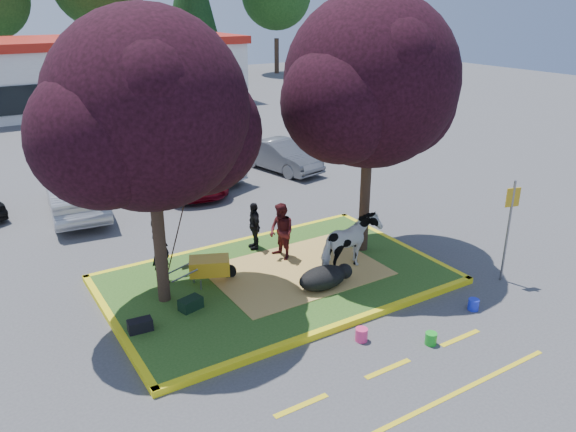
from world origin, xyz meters
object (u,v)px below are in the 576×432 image
cow (350,244)px  handler (160,250)px  sign_post (510,220)px  bucket_blue (473,305)px  calf (323,278)px  bucket_pink (361,335)px  wheelbarrow (210,266)px  car_silver (75,190)px  bucket_green (431,339)px

cow → handler: (-4.29, 1.95, 0.11)m
sign_post → bucket_blue: (-1.76, -0.64, -1.51)m
calf → bucket_pink: size_ratio=4.52×
handler → bucket_blue: size_ratio=6.31×
wheelbarrow → car_silver: bearing=126.0°
calf → bucket_pink: 2.14m
wheelbarrow → sign_post: sign_post is taller
handler → car_silver: 6.54m
sign_post → cow: bearing=160.3°
bucket_green → bucket_pink: bucket_pink is taller
sign_post → bucket_pink: sign_post is taller
handler → car_silver: bearing=-5.8°
calf → bucket_green: (0.67, -2.93, -0.29)m
handler → car_silver: (-0.62, 6.51, -0.20)m
sign_post → bucket_pink: (-4.73, -0.27, -1.50)m
bucket_blue → bucket_green: bearing=-165.2°
cow → wheelbarrow: 3.55m
bucket_green → cow: bearing=82.2°
cow → sign_post: bearing=-138.9°
sign_post → bucket_pink: size_ratio=9.39×
bucket_green → bucket_blue: bucket_blue is taller
handler → bucket_green: handler is taller
calf → car_silver: 9.67m
bucket_green → bucket_pink: bearing=142.9°
bucket_pink → bucket_blue: size_ratio=1.06×
handler → sign_post: size_ratio=0.63×
car_silver → bucket_pink: bearing=113.0°
bucket_blue → car_silver: bearing=119.0°
wheelbarrow → bucket_pink: (1.72, -3.75, -0.46)m
calf → bucket_blue: 3.52m
calf → bucket_blue: (2.51, -2.44, -0.29)m
handler → calf: bearing=-138.4°
car_silver → bucket_blue: bearing=125.2°
cow → sign_post: (3.14, -2.24, 0.76)m
calf → car_silver: (-3.77, 8.89, 0.37)m
wheelbarrow → bucket_green: size_ratio=6.56×
handler → bucket_pink: (2.69, -4.46, -0.85)m
bucket_pink → car_silver: (-3.30, 10.97, 0.65)m
bucket_pink → sign_post: bearing=3.2°
bucket_pink → bucket_blue: (2.97, -0.37, -0.01)m
handler → sign_post: bearing=-130.7°
calf → bucket_green: calf is taller
cow → sign_post: sign_post is taller
wheelbarrow → bucket_blue: wheelbarrow is taller
handler → car_silver: handler is taller
cow → bucket_green: cow is taller
sign_post → bucket_blue: 2.41m
calf → sign_post: (4.27, -1.80, 1.22)m
calf → car_silver: size_ratio=0.27×
cow → bucket_blue: size_ratio=6.52×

